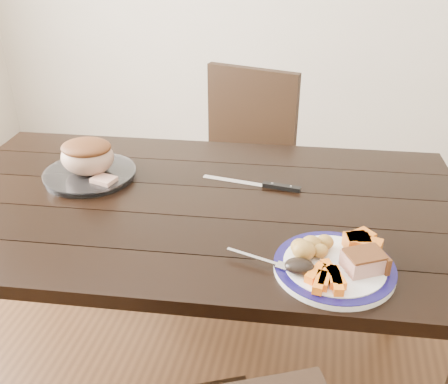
% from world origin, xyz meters
% --- Properties ---
extents(ground, '(4.00, 4.00, 0.00)m').
position_xyz_m(ground, '(0.00, 0.00, 0.00)').
color(ground, '#472B16').
rests_on(ground, ground).
extents(dining_table, '(1.67, 1.03, 0.75)m').
position_xyz_m(dining_table, '(-0.00, 0.00, 0.66)').
color(dining_table, black).
rests_on(dining_table, ground).
extents(chair_far, '(0.51, 0.52, 0.93)m').
position_xyz_m(chair_far, '(-0.01, 0.74, 0.52)').
color(chair_far, black).
rests_on(chair_far, ground).
extents(dinner_plate, '(0.29, 0.29, 0.02)m').
position_xyz_m(dinner_plate, '(0.40, -0.26, 0.76)').
color(dinner_plate, white).
rests_on(dinner_plate, dining_table).
extents(plate_rim, '(0.29, 0.29, 0.02)m').
position_xyz_m(plate_rim, '(0.40, -0.26, 0.77)').
color(plate_rim, '#120E46').
rests_on(plate_rim, dinner_plate).
extents(serving_platter, '(0.29, 0.29, 0.02)m').
position_xyz_m(serving_platter, '(-0.39, 0.07, 0.76)').
color(serving_platter, white).
rests_on(serving_platter, dining_table).
extents(pork_slice, '(0.11, 0.10, 0.04)m').
position_xyz_m(pork_slice, '(0.47, -0.26, 0.79)').
color(pork_slice, tan).
rests_on(pork_slice, dinner_plate).
extents(roasted_potatoes, '(0.10, 0.10, 0.05)m').
position_xyz_m(roasted_potatoes, '(0.34, -0.23, 0.79)').
color(roasted_potatoes, gold).
rests_on(roasted_potatoes, dinner_plate).
extents(carrot_batons, '(0.10, 0.12, 0.02)m').
position_xyz_m(carrot_batons, '(0.39, -0.33, 0.78)').
color(carrot_batons, orange).
rests_on(carrot_batons, dinner_plate).
extents(pumpkin_wedges, '(0.10, 0.09, 0.04)m').
position_xyz_m(pumpkin_wedges, '(0.46, -0.18, 0.79)').
color(pumpkin_wedges, orange).
rests_on(pumpkin_wedges, dinner_plate).
extents(dark_mushroom, '(0.07, 0.05, 0.03)m').
position_xyz_m(dark_mushroom, '(0.32, -0.31, 0.79)').
color(dark_mushroom, black).
rests_on(dark_mushroom, dinner_plate).
extents(fork, '(0.18, 0.07, 0.00)m').
position_xyz_m(fork, '(0.24, -0.28, 0.77)').
color(fork, silver).
rests_on(fork, dinner_plate).
extents(roast_joint, '(0.17, 0.15, 0.11)m').
position_xyz_m(roast_joint, '(-0.39, 0.07, 0.82)').
color(roast_joint, tan).
rests_on(roast_joint, serving_platter).
extents(cut_slice, '(0.08, 0.07, 0.02)m').
position_xyz_m(cut_slice, '(-0.31, 0.02, 0.78)').
color(cut_slice, tan).
rests_on(cut_slice, serving_platter).
extents(carving_knife, '(0.32, 0.06, 0.01)m').
position_xyz_m(carving_knife, '(0.19, 0.13, 0.76)').
color(carving_knife, silver).
rests_on(carving_knife, dining_table).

